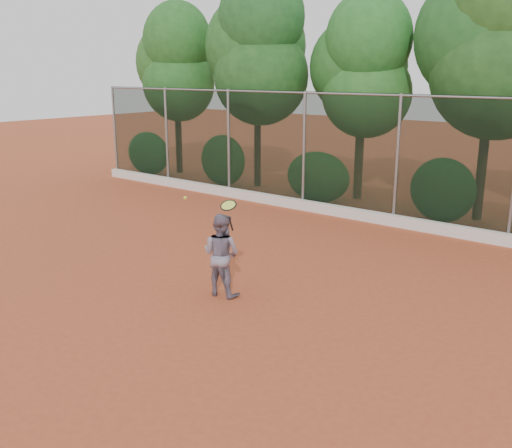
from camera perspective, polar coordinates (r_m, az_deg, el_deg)
The scene contains 7 objects.
ground at distance 10.50m, azimuth -3.46°, elevation -7.71°, with size 80.00×80.00×0.00m, color #AB4928.
concrete_curb at distance 15.90m, azimuth 13.29°, elevation 0.40°, with size 24.00×0.20×0.30m, color silver.
tennis_player at distance 10.56m, azimuth -3.48°, elevation -3.07°, with size 0.76×0.59×1.56m, color slate.
chainlink_fence at distance 15.73m, azimuth 13.95°, elevation 6.56°, with size 24.09×0.09×3.50m.
foliage_backdrop at distance 17.61m, azimuth 15.69°, elevation 15.62°, with size 23.70×3.63×7.55m.
tennis_racket at distance 9.94m, azimuth -2.75°, elevation 1.66°, with size 0.36×0.34×0.57m.
tennis_ball_in_flight at distance 11.37m, azimuth -7.10°, elevation 2.61°, with size 0.07×0.07×0.07m.
Camera 1 is at (6.56, -7.13, 4.05)m, focal length 40.00 mm.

